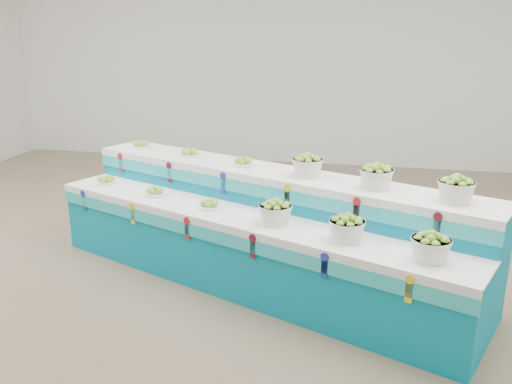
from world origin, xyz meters
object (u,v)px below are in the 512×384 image
(basket_lower_left, at_px, (275,212))
(plate_upper_mid, at_px, (190,152))
(display_stand, at_px, (256,228))
(basket_upper_right, at_px, (456,189))

(basket_lower_left, distance_m, plate_upper_mid, 1.55)
(plate_upper_mid, bearing_deg, basket_lower_left, -43.17)
(basket_lower_left, bearing_deg, display_stand, 122.67)
(display_stand, height_order, plate_upper_mid, plate_upper_mid)
(display_stand, xyz_separation_m, plate_upper_mid, (-0.86, 0.65, 0.56))
(basket_lower_left, xyz_separation_m, plate_upper_mid, (-1.11, 1.05, 0.24))
(display_stand, relative_size, basket_lower_left, 15.14)
(plate_upper_mid, relative_size, basket_upper_right, 0.80)
(basket_lower_left, bearing_deg, plate_upper_mid, 136.83)
(basket_lower_left, relative_size, plate_upper_mid, 1.25)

